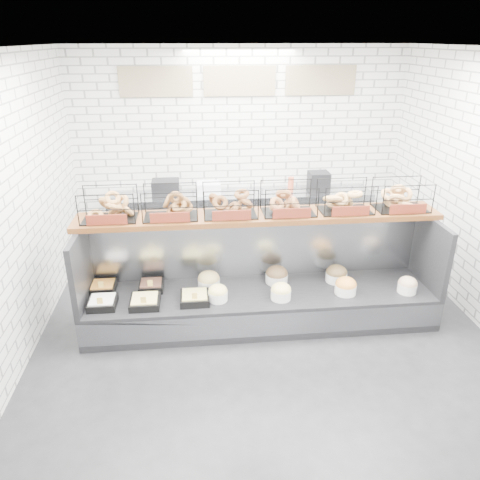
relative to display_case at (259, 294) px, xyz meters
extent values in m
plane|color=black|center=(0.01, -0.34, -0.33)|extent=(5.50, 5.50, 0.00)
cube|color=white|center=(0.01, 2.41, 1.17)|extent=(5.00, 0.02, 3.00)
cube|color=white|center=(-2.49, -0.34, 1.17)|extent=(0.02, 5.50, 3.00)
cube|color=white|center=(0.01, -0.34, 2.67)|extent=(5.00, 5.50, 0.02)
cube|color=tan|center=(-1.19, 2.38, 2.17)|extent=(1.05, 0.03, 0.42)
cube|color=tan|center=(0.01, 2.38, 2.17)|extent=(1.05, 0.03, 0.42)
cube|color=tan|center=(1.21, 2.38, 2.17)|extent=(1.05, 0.03, 0.42)
cube|color=black|center=(0.01, -0.04, -0.13)|extent=(4.00, 0.90, 0.40)
cube|color=#93969B|center=(0.01, -0.48, -0.11)|extent=(4.00, 0.03, 0.28)
cube|color=#93969B|center=(0.01, 0.37, 0.47)|extent=(4.00, 0.08, 0.80)
cube|color=black|center=(-1.96, -0.04, 0.47)|extent=(0.06, 0.90, 0.80)
cube|color=black|center=(1.98, -0.04, 0.47)|extent=(0.06, 0.90, 0.80)
cube|color=black|center=(-1.74, -0.22, 0.11)|extent=(0.30, 0.30, 0.08)
cube|color=white|center=(-1.74, -0.22, 0.15)|extent=(0.26, 0.26, 0.04)
cube|color=#FFCF58|center=(-1.74, -0.32, 0.20)|extent=(0.06, 0.01, 0.08)
cube|color=black|center=(-1.79, 0.13, 0.11)|extent=(0.28, 0.28, 0.08)
cube|color=orange|center=(-1.79, 0.13, 0.15)|extent=(0.24, 0.24, 0.04)
cube|color=#FFCF58|center=(-1.79, 0.03, 0.20)|extent=(0.06, 0.01, 0.08)
cube|color=black|center=(-1.29, -0.24, 0.11)|extent=(0.32, 0.32, 0.08)
cube|color=#FAE080|center=(-1.29, -0.24, 0.15)|extent=(0.27, 0.27, 0.04)
cube|color=#FFCF58|center=(-1.29, -0.35, 0.20)|extent=(0.06, 0.01, 0.08)
cube|color=black|center=(-1.25, 0.11, 0.11)|extent=(0.28, 0.28, 0.08)
cube|color=brown|center=(-1.25, 0.11, 0.15)|extent=(0.23, 0.23, 0.04)
cube|color=#FFCF58|center=(-1.25, 0.01, 0.20)|extent=(0.06, 0.01, 0.08)
cube|color=black|center=(-0.75, -0.21, 0.11)|extent=(0.32, 0.32, 0.08)
cube|color=#DFCD72|center=(-0.75, -0.21, 0.15)|extent=(0.27, 0.27, 0.04)
cube|color=#FFCF58|center=(-0.75, -0.32, 0.20)|extent=(0.06, 0.01, 0.08)
cylinder|color=white|center=(-0.49, -0.21, 0.13)|extent=(0.22, 0.22, 0.11)
ellipsoid|color=#F1E17B|center=(-0.49, -0.21, 0.19)|extent=(0.21, 0.21, 0.15)
cylinder|color=white|center=(-0.58, 0.09, 0.13)|extent=(0.26, 0.26, 0.11)
ellipsoid|color=tan|center=(-0.58, 0.09, 0.19)|extent=(0.25, 0.25, 0.18)
cylinder|color=white|center=(0.21, -0.25, 0.13)|extent=(0.23, 0.23, 0.11)
ellipsoid|color=#F8E97E|center=(0.21, -0.25, 0.19)|extent=(0.22, 0.22, 0.16)
cylinder|color=white|center=(0.23, 0.14, 0.13)|extent=(0.27, 0.27, 0.11)
ellipsoid|color=brown|center=(0.23, 0.14, 0.19)|extent=(0.26, 0.26, 0.18)
cylinder|color=white|center=(0.96, -0.21, 0.13)|extent=(0.24, 0.24, 0.11)
ellipsoid|color=orange|center=(0.96, -0.21, 0.19)|extent=(0.24, 0.24, 0.17)
cylinder|color=white|center=(0.94, 0.09, 0.13)|extent=(0.25, 0.25, 0.11)
ellipsoid|color=brown|center=(0.94, 0.09, 0.19)|extent=(0.25, 0.25, 0.17)
cylinder|color=white|center=(1.67, -0.25, 0.13)|extent=(0.22, 0.22, 0.11)
ellipsoid|color=tan|center=(1.67, -0.25, 0.19)|extent=(0.21, 0.21, 0.15)
cube|color=#48250F|center=(0.01, 0.18, 0.90)|extent=(4.10, 0.50, 0.06)
cube|color=black|center=(-1.63, 0.18, 1.10)|extent=(0.60, 0.38, 0.34)
cube|color=#601F11|center=(-1.63, -0.03, 1.00)|extent=(0.42, 0.02, 0.11)
cube|color=black|center=(-0.97, 0.18, 1.10)|extent=(0.60, 0.38, 0.34)
cube|color=#601F11|center=(-0.97, -0.03, 1.00)|extent=(0.42, 0.02, 0.11)
cube|color=black|center=(-0.32, 0.18, 1.10)|extent=(0.60, 0.38, 0.34)
cube|color=#601F11|center=(-0.32, -0.03, 1.00)|extent=(0.42, 0.02, 0.11)
cube|color=black|center=(0.34, 0.18, 1.10)|extent=(0.60, 0.38, 0.34)
cube|color=#601F11|center=(0.34, -0.03, 1.00)|extent=(0.42, 0.02, 0.11)
cube|color=black|center=(1.00, 0.18, 1.10)|extent=(0.60, 0.38, 0.34)
cube|color=#601F11|center=(1.00, -0.03, 1.00)|extent=(0.42, 0.02, 0.11)
cube|color=black|center=(1.66, 0.18, 1.10)|extent=(0.60, 0.38, 0.34)
cube|color=#601F11|center=(1.66, -0.03, 1.00)|extent=(0.42, 0.02, 0.11)
cube|color=#93969B|center=(0.01, 2.09, 0.12)|extent=(4.00, 0.60, 0.90)
cube|color=black|center=(-1.13, 2.06, 0.69)|extent=(0.40, 0.30, 0.24)
cube|color=silver|center=(-0.49, 2.08, 0.66)|extent=(0.35, 0.28, 0.18)
cylinder|color=#C85332|center=(0.77, 2.09, 0.68)|extent=(0.09, 0.09, 0.22)
cube|color=black|center=(1.20, 2.05, 0.72)|extent=(0.30, 0.30, 0.30)
camera|label=1|loc=(-0.70, -4.71, 2.76)|focal=35.00mm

